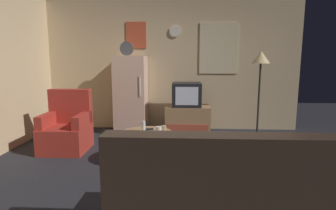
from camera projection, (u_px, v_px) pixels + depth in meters
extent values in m
plane|color=#232328|center=(162.00, 175.00, 3.49)|extent=(12.00, 12.00, 0.00)
cube|color=#D1B284|center=(170.00, 65.00, 5.69)|extent=(5.20, 0.10, 2.65)
cube|color=beige|center=(219.00, 48.00, 5.53)|extent=(0.76, 0.02, 1.00)
cube|color=#C64C2D|center=(136.00, 35.00, 5.56)|extent=(0.40, 0.02, 0.52)
cylinder|color=silver|center=(175.00, 31.00, 5.51)|extent=(0.22, 0.03, 0.22)
cube|color=beige|center=(131.00, 95.00, 5.46)|extent=(0.60, 0.60, 1.50)
cylinder|color=silver|center=(140.00, 86.00, 5.12)|extent=(0.02, 0.02, 0.36)
cylinder|color=#4C4C51|center=(127.00, 49.00, 5.24)|extent=(0.26, 0.04, 0.26)
cube|color=#9E754C|center=(187.00, 120.00, 5.32)|extent=(0.84, 0.52, 0.57)
cube|color=#AD4733|center=(188.00, 128.00, 5.07)|extent=(0.76, 0.01, 0.14)
cube|color=black|center=(187.00, 94.00, 5.24)|extent=(0.54, 0.50, 0.44)
cube|color=silver|center=(187.00, 96.00, 4.99)|extent=(0.41, 0.01, 0.33)
cylinder|color=#332D28|center=(257.00, 137.00, 5.19)|extent=(0.24, 0.24, 0.02)
cylinder|color=#332D28|center=(259.00, 100.00, 5.07)|extent=(0.04, 0.04, 1.40)
cone|color=#F2D18C|center=(261.00, 57.00, 4.94)|extent=(0.32, 0.32, 0.22)
cylinder|color=#9E754C|center=(147.00, 162.00, 3.90)|extent=(0.72, 0.72, 0.04)
cylinder|color=#9E754C|center=(147.00, 148.00, 3.87)|extent=(0.24, 0.24, 0.41)
cylinder|color=#9E754C|center=(146.00, 134.00, 3.84)|extent=(0.72, 0.72, 0.04)
cylinder|color=silver|center=(144.00, 126.00, 3.85)|extent=(0.05, 0.05, 0.15)
cylinder|color=silver|center=(159.00, 130.00, 3.78)|extent=(0.08, 0.08, 0.09)
cylinder|color=tan|center=(164.00, 129.00, 3.83)|extent=(0.08, 0.08, 0.09)
cube|color=black|center=(148.00, 129.00, 3.95)|extent=(0.15, 0.10, 0.02)
cube|color=#A52D23|center=(66.00, 138.00, 4.40)|extent=(0.68, 0.68, 0.40)
cube|color=#A52D23|center=(71.00, 106.00, 4.58)|extent=(0.68, 0.16, 0.56)
cube|color=#A52D23|center=(47.00, 120.00, 4.37)|extent=(0.12, 0.60, 0.20)
cube|color=#A52D23|center=(82.00, 120.00, 4.34)|extent=(0.12, 0.60, 0.20)
cube|color=#38281E|center=(213.00, 207.00, 2.37)|extent=(1.70, 0.80, 0.40)
cube|color=#38281E|center=(220.00, 170.00, 2.00)|extent=(1.70, 0.20, 0.52)
cube|color=gold|center=(223.00, 136.00, 5.24)|extent=(0.19, 0.17, 0.02)
cube|color=#B08587|center=(223.00, 135.00, 5.23)|extent=(0.18, 0.14, 0.02)
cube|color=#B49640|center=(223.00, 134.00, 5.23)|extent=(0.18, 0.14, 0.02)
cube|color=#BC379B|center=(223.00, 133.00, 5.23)|extent=(0.20, 0.16, 0.02)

